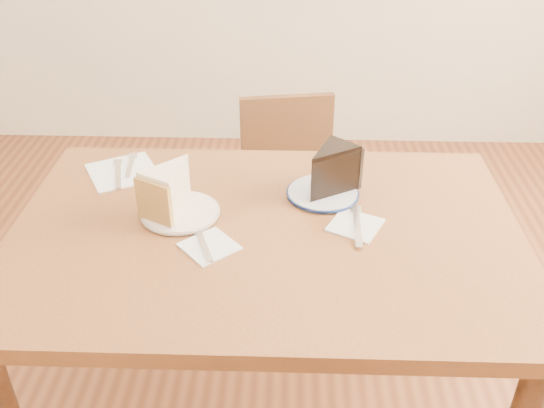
{
  "coord_description": "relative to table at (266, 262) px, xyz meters",
  "views": [
    {
      "loc": [
        0.05,
        -1.17,
        1.56
      ],
      "look_at": [
        0.01,
        0.03,
        0.8
      ],
      "focal_mm": 40.0,
      "sensor_mm": 36.0,
      "label": 1
    }
  ],
  "objects": [
    {
      "name": "table",
      "position": [
        0.0,
        0.0,
        0.0
      ],
      "size": [
        1.2,
        0.8,
        0.75
      ],
      "color": "#4D2A15",
      "rests_on": "ground"
    },
    {
      "name": "chair_far",
      "position": [
        0.06,
        0.64,
        -0.22
      ],
      "size": [
        0.44,
        0.44,
        0.77
      ],
      "rotation": [
        0.0,
        0.0,
        3.31
      ],
      "color": "#351D10",
      "rests_on": "ground"
    },
    {
      "name": "plate_cream",
      "position": [
        -0.21,
        0.05,
        0.1
      ],
      "size": [
        0.18,
        0.18,
        0.01
      ],
      "primitive_type": "cylinder",
      "color": "white",
      "rests_on": "table"
    },
    {
      "name": "plate_navy",
      "position": [
        0.14,
        0.16,
        0.1
      ],
      "size": [
        0.18,
        0.18,
        0.01
      ],
      "primitive_type": "cylinder",
      "color": "white",
      "rests_on": "table"
    },
    {
      "name": "carrot_cake",
      "position": [
        -0.23,
        0.07,
        0.16
      ],
      "size": [
        0.15,
        0.16,
        0.1
      ],
      "primitive_type": null,
      "rotation": [
        0.0,
        0.0,
        -0.49
      ],
      "color": "#FAECCF",
      "rests_on": "plate_cream"
    },
    {
      "name": "chocolate_cake",
      "position": [
        0.15,
        0.15,
        0.16
      ],
      "size": [
        0.16,
        0.17,
        0.11
      ],
      "primitive_type": null,
      "rotation": [
        0.0,
        0.0,
        2.43
      ],
      "color": "black",
      "rests_on": "plate_navy"
    },
    {
      "name": "napkin_cream",
      "position": [
        -0.12,
        -0.08,
        0.1
      ],
      "size": [
        0.15,
        0.15,
        0.0
      ],
      "primitive_type": "cube",
      "rotation": [
        0.0,
        0.0,
        0.72
      ],
      "color": "white",
      "rests_on": "table"
    },
    {
      "name": "napkin_navy",
      "position": [
        0.21,
        0.02,
        0.1
      ],
      "size": [
        0.15,
        0.15,
        0.0
      ],
      "primitive_type": "cube",
      "rotation": [
        0.0,
        0.0,
        -0.47
      ],
      "color": "white",
      "rests_on": "table"
    },
    {
      "name": "napkin_spare",
      "position": [
        -0.4,
        0.26,
        0.1
      ],
      "size": [
        0.23,
        0.23,
        0.0
      ],
      "primitive_type": "cube",
      "rotation": [
        0.0,
        0.0,
        0.5
      ],
      "color": "white",
      "rests_on": "table"
    },
    {
      "name": "fork_cream",
      "position": [
        -0.14,
        -0.07,
        0.1
      ],
      "size": [
        0.06,
        0.14,
        0.0
      ],
      "primitive_type": "cube",
      "rotation": [
        0.0,
        0.0,
        0.35
      ],
      "color": "silver",
      "rests_on": "napkin_cream"
    },
    {
      "name": "knife_navy",
      "position": [
        0.21,
        0.01,
        0.1
      ],
      "size": [
        0.02,
        0.17,
        0.0
      ],
      "primitive_type": "cube",
      "rotation": [
        0.0,
        0.0,
        -0.04
      ],
      "color": "silver",
      "rests_on": "napkin_navy"
    },
    {
      "name": "fork_spare",
      "position": [
        -0.38,
        0.29,
        0.1
      ],
      "size": [
        0.03,
        0.14,
        0.0
      ],
      "primitive_type": "cube",
      "rotation": [
        0.0,
        0.0,
        0.11
      ],
      "color": "silver",
      "rests_on": "napkin_spare"
    },
    {
      "name": "knife_spare",
      "position": [
        -0.41,
        0.24,
        0.1
      ],
      "size": [
        0.05,
        0.16,
        0.0
      ],
      "primitive_type": "cube",
      "rotation": [
        0.0,
        0.0,
        0.25
      ],
      "color": "silver",
      "rests_on": "napkin_spare"
    }
  ]
}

